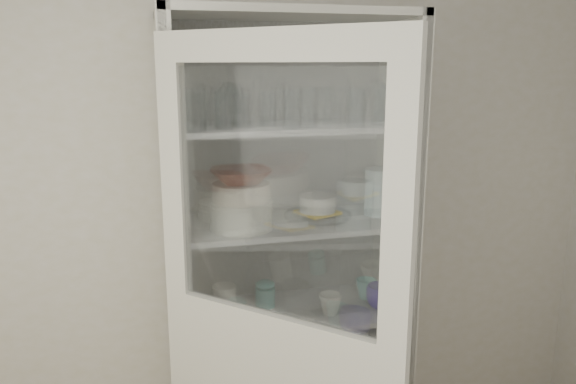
{
  "coord_description": "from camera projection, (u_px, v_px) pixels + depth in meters",
  "views": [
    {
      "loc": [
        -0.35,
        -0.92,
        1.89
      ],
      "look_at": [
        0.2,
        1.27,
        1.38
      ],
      "focal_mm": 35.0,
      "sensor_mm": 36.0,
      "label": 1
    }
  ],
  "objects": [
    {
      "name": "wall_back",
      "position": [
        232.0,
        201.0,
        2.5
      ],
      "size": [
        3.6,
        0.02,
        2.6
      ],
      "primitive_type": "cube",
      "color": "beige",
      "rests_on": "ground"
    },
    {
      "name": "yellow_trivet",
      "position": [
        318.0,
        212.0,
        2.38
      ],
      "size": [
        0.2,
        0.2,
        0.01
      ],
      "primitive_type": "cube",
      "rotation": [
        0.0,
        0.0,
        0.39
      ],
      "color": "yellow",
      "rests_on": "glass_platter"
    },
    {
      "name": "tumbler_9",
      "position": [
        241.0,
        109.0,
        2.16
      ],
      "size": [
        0.09,
        0.09,
        0.13
      ],
      "primitive_type": "cylinder",
      "rotation": [
        0.0,
        0.0,
        -0.42
      ],
      "color": "silver",
      "rests_on": "shelf_glass"
    },
    {
      "name": "tumbler_3",
      "position": [
        308.0,
        107.0,
        2.11
      ],
      "size": [
        0.1,
        0.1,
        0.15
      ],
      "primitive_type": "cylinder",
      "rotation": [
        0.0,
        0.0,
        -0.41
      ],
      "color": "silver",
      "rests_on": "shelf_glass"
    },
    {
      "name": "plate_stack_front",
      "position": [
        242.0,
        215.0,
        2.21
      ],
      "size": [
        0.25,
        0.25,
        0.11
      ],
      "primitive_type": "cylinder",
      "color": "silver",
      "rests_on": "shelf_plates"
    },
    {
      "name": "tumbler_1",
      "position": [
        195.0,
        110.0,
        1.99
      ],
      "size": [
        0.1,
        0.1,
        0.15
      ],
      "primitive_type": "cylinder",
      "rotation": [
        0.0,
        0.0,
        -0.4
      ],
      "color": "silver",
      "rests_on": "shelf_glass"
    },
    {
      "name": "mug_white",
      "position": [
        330.0,
        304.0,
        2.37
      ],
      "size": [
        0.12,
        0.12,
        0.09
      ],
      "primitive_type": "imported",
      "rotation": [
        0.0,
        0.0,
        0.27
      ],
      "color": "silver",
      "rests_on": "shelf_mugs"
    },
    {
      "name": "glass_platter",
      "position": [
        318.0,
        215.0,
        2.38
      ],
      "size": [
        0.37,
        0.37,
        0.02
      ],
      "primitive_type": "cylinder",
      "rotation": [
        0.0,
        0.0,
        -0.35
      ],
      "color": "silver",
      "rests_on": "shelf_plates"
    },
    {
      "name": "white_ramekin",
      "position": [
        318.0,
        203.0,
        2.37
      ],
      "size": [
        0.17,
        0.17,
        0.07
      ],
      "primitive_type": "cylinder",
      "rotation": [
        0.0,
        0.0,
        -0.1
      ],
      "color": "silver",
      "rests_on": "yellow_trivet"
    },
    {
      "name": "measuring_cups",
      "position": [
        245.0,
        319.0,
        2.28
      ],
      "size": [
        0.1,
        0.1,
        0.04
      ],
      "primitive_type": "cylinder",
      "color": "silver",
      "rests_on": "shelf_mugs"
    },
    {
      "name": "white_canister",
      "position": [
        225.0,
        299.0,
        2.38
      ],
      "size": [
        0.11,
        0.11,
        0.12
      ],
      "primitive_type": "cylinder",
      "rotation": [
        0.0,
        0.0,
        0.04
      ],
      "color": "silver",
      "rests_on": "shelf_mugs"
    },
    {
      "name": "pantry_cabinet",
      "position": [
        285.0,
        286.0,
        2.47
      ],
      "size": [
        1.0,
        0.45,
        2.1
      ],
      "color": "beige",
      "rests_on": "floor"
    },
    {
      "name": "terracotta_bowl",
      "position": [
        241.0,
        176.0,
        2.17
      ],
      "size": [
        0.24,
        0.24,
        0.06
      ],
      "primitive_type": "imported",
      "rotation": [
        0.0,
        0.0,
        -0.04
      ],
      "color": "#5E2617",
      "rests_on": "cream_bowl"
    },
    {
      "name": "tin_box",
      "position": [
        305.0,
        384.0,
        2.52
      ],
      "size": [
        0.2,
        0.14,
        0.06
      ],
      "primitive_type": "cube",
      "rotation": [
        0.0,
        0.0,
        -0.0
      ],
      "color": "#A3A0B6",
      "rests_on": "shelf_bot"
    },
    {
      "name": "tumbler_6",
      "position": [
        384.0,
        106.0,
        2.21
      ],
      "size": [
        0.07,
        0.07,
        0.14
      ],
      "primitive_type": "cylinder",
      "rotation": [
        0.0,
        0.0,
        -0.01
      ],
      "color": "silver",
      "rests_on": "shelf_glass"
    },
    {
      "name": "tumbler_8",
      "position": [
        235.0,
        106.0,
        2.16
      ],
      "size": [
        0.09,
        0.09,
        0.15
      ],
      "primitive_type": "cylinder",
      "rotation": [
        0.0,
        0.0,
        -0.19
      ],
      "color": "silver",
      "rests_on": "shelf_glass"
    },
    {
      "name": "cream_bowl",
      "position": [
        241.0,
        192.0,
        2.19
      ],
      "size": [
        0.28,
        0.28,
        0.07
      ],
      "primitive_type": "cylinder",
      "rotation": [
        0.0,
        0.0,
        0.29
      ],
      "color": "beige",
      "rests_on": "plate_stack_front"
    },
    {
      "name": "goblet_2",
      "position": [
        325.0,
        102.0,
        2.38
      ],
      "size": [
        0.07,
        0.07,
        0.16
      ],
      "primitive_type": null,
      "color": "silver",
      "rests_on": "shelf_glass"
    },
    {
      "name": "mug_blue",
      "position": [
        381.0,
        297.0,
        2.43
      ],
      "size": [
        0.14,
        0.14,
        0.1
      ],
      "primitive_type": "imported",
      "rotation": [
        0.0,
        0.0,
        -0.11
      ],
      "color": "navy",
      "rests_on": "shelf_mugs"
    },
    {
      "name": "goblet_3",
      "position": [
        377.0,
        98.0,
        2.39
      ],
      "size": [
        0.08,
        0.08,
        0.18
      ],
      "primitive_type": null,
      "color": "silver",
      "rests_on": "shelf_glass"
    },
    {
      "name": "tumbler_5",
      "position": [
        380.0,
        107.0,
        2.18
      ],
      "size": [
        0.07,
        0.07,
        0.14
      ],
      "primitive_type": "cylinder",
      "rotation": [
        0.0,
        0.0,
        0.01
      ],
      "color": "silver",
      "rests_on": "shelf_glass"
    },
    {
      "name": "grey_bowl_stack",
      "position": [
        381.0,
        192.0,
        2.41
      ],
      "size": [
        0.14,
        0.14,
        0.2
      ],
      "primitive_type": "cylinder",
      "color": "#A8BFC0",
      "rests_on": "shelf_plates"
    },
    {
      "name": "plate_stack_back",
      "position": [
        222.0,
        209.0,
        2.37
      ],
      "size": [
        0.2,
        0.2,
        0.07
      ],
      "primitive_type": "cylinder",
      "color": "silver",
      "rests_on": "shelf_plates"
    },
    {
      "name": "goblet_0",
      "position": [
        234.0,
        101.0,
        2.3
      ],
      "size": [
        0.08,
        0.08,
        0.17
      ],
      "primitive_type": null,
      "color": "silver",
      "rests_on": "shelf_glass"
    },
    {
      "name": "teal_jar",
      "position": [
        265.0,
        295.0,
        2.44
      ],
      "size": [
        0.09,
        0.09,
        0.1
      ],
      "color": "teal",
      "rests_on": "shelf_mugs"
    },
    {
      "name": "mug_teal",
      "position": [
        366.0,
        289.0,
        2.53
      ],
      "size": [
        0.13,
        0.13,
        0.09
      ],
      "primitive_type": "imported",
      "rotation": [
        0.0,
        0.0,
        0.43
      ],
      "color": "teal",
      "rests_on": "shelf_mugs"
    },
    {
      "name": "tumbler_10",
      "position": [
        268.0,
        109.0,
        2.19
      ],
      "size": [
        0.08,
        0.08,
        0.13
      ],
      "primitive_type": "cylinder",
      "rotation": [
        0.0,
        0.0,
        -0.27
      ],
      "color": "silver",
      "rests_on": "shelf_glass"
    },
    {
      "name": "tumbler_4",
      "position": [
        356.0,
        107.0,
        2.15
      ],
      "size": [
        0.09,
        0.09,
        0.15
      ],
      "primitive_type": "cylinder",
      "rotation": [
        0.0,
        0.0,
        0.32
      ],
      "color": "silver",
      "rests_on": "shelf_glass"
    },
    {
      "name": "goblet_1",
      "position": [
        229.0,
        101.0,
        2.26
      ],
      "size": [
        0.08,
        0.08,
        0.18
      ],
      "primitive_type": null,
      "color": "silver",
      "rests_on": "shelf_glass"
    },
    {
      "name": "tumbler_7",
      "position": [
        203.0,
        109.0,
        2.18
      ],
      "size": [
        0.08,
        0.08,
        0.13
      ],
      "primitive_type": "cylinder",
      "rotation": [
        0.0,
        0.0,
        0.19
      ],
      "color": "silver",
      "rests_on": "shelf_glass"
    },
    {
      "name": "tumbler_0",
      "position": [
        224.0,
        110.0,
        2.05
      ],
      "size": [
        0.09,
        0.09,
        0.14
      ],
      "primitive_type": "cylinder",
      "rotation": [
        0.0,
        0.0,
        -0.29
      ],
      "color": "silver",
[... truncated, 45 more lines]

